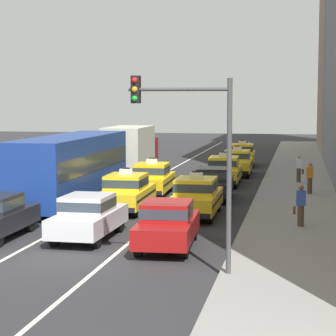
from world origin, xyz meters
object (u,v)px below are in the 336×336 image
sedan_right_nearest (167,223)px  box_truck_left_third (131,150)px  pedestrian_near_crosswalk (299,169)px  pedestrian_by_storefront (301,206)px  taxi_right_fourth (224,170)px  taxi_right_second (196,196)px  sedan_right_third (214,182)px  sedan_center_nearest (88,215)px  taxi_center_third (152,178)px  taxi_right_fifth (237,162)px  taxi_center_second (127,192)px  pedestrian_mid_block (310,178)px  traffic_light_pole (194,140)px  bus_left_second (72,165)px  taxi_right_sixth (242,154)px

sedan_right_nearest → box_truck_left_third: bearing=107.4°
pedestrian_near_crosswalk → pedestrian_by_storefront: size_ratio=1.01×
taxi_right_fourth → pedestrian_near_crosswalk: (4.26, 1.04, 0.06)m
taxi_right_second → sedan_right_third: size_ratio=1.05×
sedan_center_nearest → taxi_center_third: size_ratio=0.93×
sedan_right_nearest → taxi_right_fifth: (0.29, 22.37, 0.03)m
box_truck_left_third → taxi_center_third: size_ratio=1.51×
taxi_center_second → taxi_center_third: same height
box_truck_left_third → taxi_right_second: 14.80m
taxi_right_second → sedan_center_nearest: bearing=-120.3°
taxi_right_fifth → pedestrian_near_crosswalk: taxi_right_fifth is taller
sedan_right_nearest → taxi_right_fourth: taxi_right_fourth is taller
box_truck_left_third → taxi_center_second: box_truck_left_third is taller
taxi_center_third → pedestrian_mid_block: size_ratio=2.90×
box_truck_left_third → taxi_right_fourth: (6.13, -2.46, -0.90)m
pedestrian_by_storefront → traffic_light_pole: size_ratio=0.28×
taxi_right_fourth → traffic_light_pole: 20.91m
bus_left_second → taxi_right_second: (6.40, -2.66, -0.94)m
bus_left_second → taxi_center_second: (3.16, -1.85, -0.94)m
taxi_right_fifth → bus_left_second: bearing=-116.2°
pedestrian_near_crosswalk → sedan_right_third: bearing=-121.3°
pedestrian_mid_block → sedan_right_nearest: bearing=-109.8°
sedan_center_nearest → traffic_light_pole: size_ratio=0.77×
bus_left_second → taxi_right_fourth: (6.37, 8.29, -0.94)m
taxi_right_fifth → taxi_right_fourth: bearing=-93.2°
taxi_center_second → traffic_light_pole: traffic_light_pole is taller
taxi_right_sixth → taxi_center_second: bearing=-98.6°
sedan_right_nearest → taxi_right_fourth: (0.00, 17.16, 0.03)m
taxi_right_sixth → pedestrian_mid_block: size_ratio=2.90×
pedestrian_near_crosswalk → pedestrian_by_storefront: pedestrian_near_crosswalk is taller
pedestrian_by_storefront → sedan_right_third: bearing=119.9°
pedestrian_mid_block → bus_left_second: bearing=-158.2°
sedan_right_nearest → pedestrian_near_crosswalk: 18.68m
taxi_center_third → pedestrian_near_crosswalk: size_ratio=2.94×
pedestrian_near_crosswalk → traffic_light_pole: 22.06m
box_truck_left_third → traffic_light_pole: bearing=-71.9°
box_truck_left_third → taxi_right_second: bearing=-65.3°
pedestrian_near_crosswalk → pedestrian_mid_block: bearing=-83.5°
taxi_right_fourth → taxi_right_fifth: (0.29, 5.22, 0.00)m
sedan_center_nearest → taxi_center_second: size_ratio=0.94×
sedan_right_nearest → pedestrian_near_crosswalk: (4.26, 18.19, 0.09)m
taxi_right_fourth → pedestrian_mid_block: size_ratio=2.88×
taxi_right_second → taxi_right_fifth: 16.18m
box_truck_left_third → pedestrian_by_storefront: bearing=-56.0°
box_truck_left_third → sedan_center_nearest: bearing=-80.6°
box_truck_left_third → pedestrian_by_storefront: box_truck_left_third is taller
taxi_right_second → taxi_right_sixth: bearing=89.9°
taxi_right_fifth → pedestrian_by_storefront: taxi_right_fifth is taller
taxi_center_second → sedan_right_third: size_ratio=1.05×
sedan_center_nearest → taxi_right_fourth: taxi_right_fourth is taller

